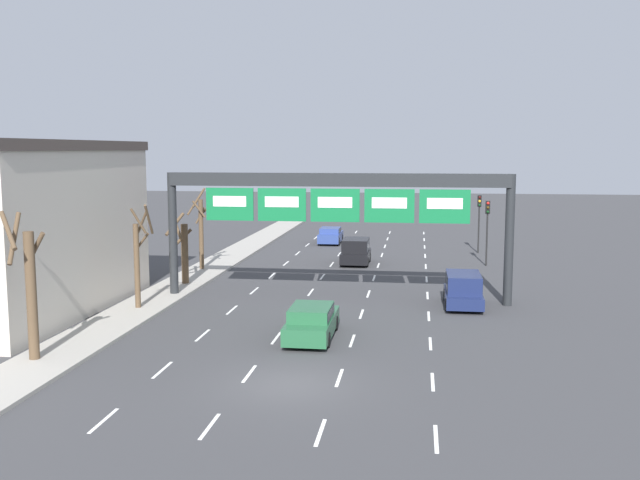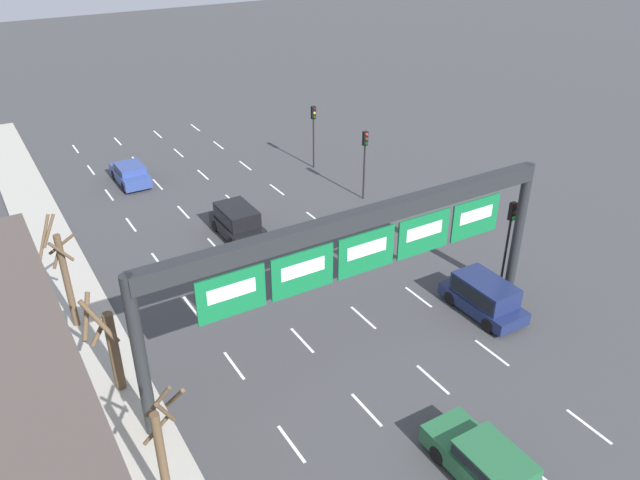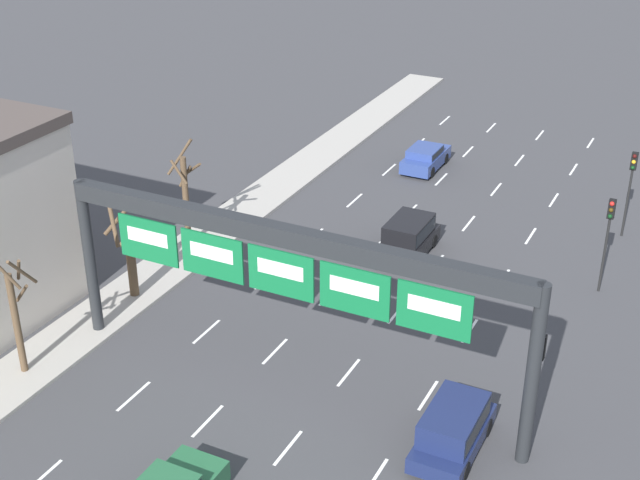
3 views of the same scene
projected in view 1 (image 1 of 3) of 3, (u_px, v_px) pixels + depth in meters
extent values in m
plane|color=#3D3D3F|center=(289.00, 385.00, 24.71)|extent=(220.00, 220.00, 0.00)
cube|color=#A8A399|center=(29.00, 371.00, 26.01)|extent=(2.80, 110.00, 0.15)
cube|color=white|center=(104.00, 421.00, 21.45)|extent=(0.12, 2.00, 0.01)
cube|color=white|center=(162.00, 370.00, 26.37)|extent=(0.12, 2.00, 0.01)
cube|color=white|center=(203.00, 335.00, 31.28)|extent=(0.12, 2.00, 0.01)
cube|color=white|center=(232.00, 310.00, 36.19)|extent=(0.12, 2.00, 0.01)
cube|color=white|center=(254.00, 291.00, 41.11)|extent=(0.12, 2.00, 0.01)
cube|color=white|center=(272.00, 276.00, 46.02)|extent=(0.12, 2.00, 0.01)
cube|color=white|center=(286.00, 263.00, 50.93)|extent=(0.12, 2.00, 0.01)
cube|color=white|center=(298.00, 253.00, 55.84)|extent=(0.12, 2.00, 0.01)
cube|color=white|center=(307.00, 245.00, 60.76)|extent=(0.12, 2.00, 0.01)
cube|color=white|center=(316.00, 238.00, 65.67)|extent=(0.12, 2.00, 0.01)
cube|color=white|center=(323.00, 231.00, 70.58)|extent=(0.12, 2.00, 0.01)
cube|color=white|center=(210.00, 426.00, 21.01)|extent=(0.12, 2.00, 0.01)
cube|color=white|center=(249.00, 374.00, 25.92)|extent=(0.12, 2.00, 0.01)
cube|color=white|center=(276.00, 338.00, 30.83)|extent=(0.12, 2.00, 0.01)
cube|color=white|center=(296.00, 312.00, 35.75)|extent=(0.12, 2.00, 0.01)
cube|color=white|center=(311.00, 292.00, 40.66)|extent=(0.12, 2.00, 0.01)
cube|color=white|center=(322.00, 277.00, 45.57)|extent=(0.12, 2.00, 0.01)
cube|color=white|center=(332.00, 264.00, 50.49)|extent=(0.12, 2.00, 0.01)
cube|color=white|center=(339.00, 254.00, 55.40)|extent=(0.12, 2.00, 0.01)
cube|color=white|center=(346.00, 246.00, 60.31)|extent=(0.12, 2.00, 0.01)
cube|color=white|center=(351.00, 238.00, 65.22)|extent=(0.12, 2.00, 0.01)
cube|color=white|center=(356.00, 232.00, 70.14)|extent=(0.12, 2.00, 0.01)
cube|color=white|center=(320.00, 432.00, 20.56)|extent=(0.12, 2.00, 0.01)
cube|color=white|center=(339.00, 378.00, 25.47)|extent=(0.12, 2.00, 0.01)
cube|color=white|center=(352.00, 341.00, 30.39)|extent=(0.12, 2.00, 0.01)
cube|color=white|center=(361.00, 314.00, 35.30)|extent=(0.12, 2.00, 0.01)
cube|color=white|center=(368.00, 294.00, 40.21)|extent=(0.12, 2.00, 0.01)
cube|color=white|center=(374.00, 278.00, 45.13)|extent=(0.12, 2.00, 0.01)
cube|color=white|center=(378.00, 265.00, 50.04)|extent=(0.12, 2.00, 0.01)
cube|color=white|center=(382.00, 255.00, 54.95)|extent=(0.12, 2.00, 0.01)
cube|color=white|center=(385.00, 246.00, 59.86)|extent=(0.12, 2.00, 0.01)
cube|color=white|center=(388.00, 239.00, 64.78)|extent=(0.12, 2.00, 0.01)
cube|color=white|center=(390.00, 233.00, 69.69)|extent=(0.12, 2.00, 0.01)
cube|color=white|center=(436.00, 439.00, 20.11)|extent=(0.12, 2.00, 0.01)
cube|color=white|center=(433.00, 382.00, 25.03)|extent=(0.12, 2.00, 0.01)
cube|color=white|center=(430.00, 344.00, 29.94)|extent=(0.12, 2.00, 0.01)
cube|color=white|center=(429.00, 316.00, 34.85)|extent=(0.12, 2.00, 0.01)
cube|color=white|center=(427.00, 295.00, 39.77)|extent=(0.12, 2.00, 0.01)
cube|color=white|center=(427.00, 279.00, 44.68)|extent=(0.12, 2.00, 0.01)
cube|color=white|center=(426.00, 266.00, 49.59)|extent=(0.12, 2.00, 0.01)
cube|color=white|center=(425.00, 256.00, 54.51)|extent=(0.12, 2.00, 0.01)
cube|color=white|center=(425.00, 247.00, 59.42)|extent=(0.12, 2.00, 0.01)
cube|color=white|center=(424.00, 240.00, 64.33)|extent=(0.12, 2.00, 0.01)
cube|color=white|center=(424.00, 233.00, 69.24)|extent=(0.12, 2.00, 0.01)
cylinder|color=#232628|center=(173.00, 235.00, 39.30)|extent=(0.47, 0.47, 6.86)
cylinder|color=#232628|center=(509.00, 240.00, 36.85)|extent=(0.47, 0.47, 6.86)
cube|color=#232628|center=(336.00, 180.00, 37.69)|extent=(18.10, 0.60, 0.70)
cube|color=#116B38|center=(230.00, 204.00, 38.29)|extent=(2.60, 0.08, 1.75)
cube|color=white|center=(230.00, 201.00, 38.23)|extent=(1.82, 0.02, 0.56)
cube|color=#116B38|center=(282.00, 205.00, 37.91)|extent=(2.60, 0.08, 1.75)
cube|color=white|center=(282.00, 202.00, 37.84)|extent=(1.82, 0.02, 0.56)
cube|color=#116B38|center=(335.00, 205.00, 37.52)|extent=(2.60, 0.08, 1.75)
cube|color=white|center=(335.00, 202.00, 37.46)|extent=(1.82, 0.02, 0.56)
cube|color=#116B38|center=(389.00, 206.00, 37.13)|extent=(2.60, 0.08, 1.75)
cube|color=white|center=(389.00, 203.00, 37.07)|extent=(1.82, 0.02, 0.56)
cube|color=#116B38|center=(445.00, 206.00, 36.75)|extent=(2.60, 0.08, 1.75)
cube|color=white|center=(445.00, 204.00, 36.68)|extent=(1.82, 0.02, 0.56)
cube|color=navy|center=(331.00, 237.00, 61.62)|extent=(1.80, 4.06, 0.74)
cube|color=navy|center=(330.00, 230.00, 61.31)|extent=(1.66, 2.11, 0.46)
cube|color=black|center=(330.00, 230.00, 61.31)|extent=(1.70, 1.94, 0.33)
cylinder|color=black|center=(323.00, 238.00, 62.96)|extent=(0.22, 0.66, 0.66)
cylinder|color=black|center=(341.00, 238.00, 62.74)|extent=(0.22, 0.66, 0.66)
cylinder|color=black|center=(319.00, 241.00, 60.57)|extent=(0.22, 0.66, 0.66)
cylinder|color=black|center=(338.00, 242.00, 60.35)|extent=(0.22, 0.66, 0.66)
cube|color=#19234C|center=(463.00, 297.00, 37.00)|extent=(1.86, 4.20, 0.60)
cube|color=#19234C|center=(463.00, 282.00, 36.86)|extent=(1.71, 2.94, 0.94)
cube|color=black|center=(463.00, 282.00, 36.86)|extent=(1.75, 2.71, 0.67)
cylinder|color=black|center=(446.00, 295.00, 38.38)|extent=(0.22, 0.66, 0.66)
cylinder|color=black|center=(477.00, 296.00, 38.15)|extent=(0.22, 0.66, 0.66)
cylinder|color=black|center=(447.00, 305.00, 35.90)|extent=(0.22, 0.66, 0.66)
cylinder|color=black|center=(482.00, 306.00, 35.67)|extent=(0.22, 0.66, 0.66)
cube|color=#235B38|center=(312.00, 325.00, 30.79)|extent=(1.85, 4.76, 0.74)
cube|color=#235B38|center=(311.00, 312.00, 30.43)|extent=(1.71, 2.47, 0.53)
cube|color=black|center=(311.00, 312.00, 30.43)|extent=(1.74, 2.27, 0.38)
cylinder|color=black|center=(298.00, 322.00, 32.33)|extent=(0.22, 0.66, 0.66)
cylinder|color=black|center=(335.00, 323.00, 32.11)|extent=(0.22, 0.66, 0.66)
cylinder|color=black|center=(287.00, 338.00, 29.53)|extent=(0.22, 0.66, 0.66)
cylinder|color=black|center=(327.00, 340.00, 29.30)|extent=(0.22, 0.66, 0.66)
cube|color=black|center=(356.00, 256.00, 50.62)|extent=(1.92, 3.93, 0.73)
cube|color=black|center=(356.00, 245.00, 50.48)|extent=(1.77, 2.75, 0.88)
cube|color=black|center=(356.00, 245.00, 50.48)|extent=(1.81, 2.53, 0.64)
cylinder|color=black|center=(345.00, 257.00, 51.93)|extent=(0.22, 0.66, 0.66)
cylinder|color=black|center=(369.00, 257.00, 51.70)|extent=(0.22, 0.66, 0.66)
cylinder|color=black|center=(342.00, 262.00, 49.61)|extent=(0.22, 0.66, 0.66)
cylinder|color=black|center=(367.00, 262.00, 49.38)|extent=(0.22, 0.66, 0.66)
cylinder|color=black|center=(508.00, 268.00, 37.60)|extent=(0.12, 0.12, 3.80)
cube|color=black|center=(509.00, 224.00, 37.30)|extent=(0.30, 0.24, 0.90)
sphere|color=#3D0E0C|center=(510.00, 218.00, 37.14)|extent=(0.20, 0.20, 0.20)
sphere|color=#412F0C|center=(509.00, 224.00, 37.17)|extent=(0.20, 0.20, 0.20)
sphere|color=green|center=(509.00, 230.00, 37.21)|extent=(0.20, 0.20, 0.20)
cylinder|color=black|center=(479.00, 230.00, 55.81)|extent=(0.12, 0.12, 3.64)
cube|color=black|center=(479.00, 201.00, 55.52)|extent=(0.30, 0.24, 0.90)
sphere|color=#3D0E0C|center=(480.00, 197.00, 55.35)|extent=(0.20, 0.20, 0.20)
sphere|color=gold|center=(480.00, 201.00, 55.39)|extent=(0.20, 0.20, 0.20)
sphere|color=#0E3515|center=(480.00, 205.00, 55.43)|extent=(0.20, 0.20, 0.20)
cylinder|color=black|center=(487.00, 240.00, 49.65)|extent=(0.12, 0.12, 3.66)
cube|color=black|center=(488.00, 207.00, 49.36)|extent=(0.30, 0.24, 0.90)
sphere|color=red|center=(488.00, 203.00, 49.19)|extent=(0.20, 0.20, 0.20)
sphere|color=#412F0C|center=(488.00, 208.00, 49.23)|extent=(0.20, 0.20, 0.20)
sphere|color=#0E3515|center=(488.00, 212.00, 49.27)|extent=(0.20, 0.20, 0.20)
cylinder|color=brown|center=(201.00, 234.00, 47.54)|extent=(0.30, 0.30, 4.65)
cylinder|color=brown|center=(196.00, 202.00, 47.75)|extent=(1.02, 1.11, 1.73)
cylinder|color=brown|center=(199.00, 209.00, 46.93)|extent=(0.91, 0.14, 1.14)
cylinder|color=brown|center=(199.00, 198.00, 47.60)|extent=(0.86, 0.61, 1.31)
cylinder|color=brown|center=(200.00, 215.00, 47.65)|extent=(0.69, 0.40, 1.12)
cylinder|color=brown|center=(206.00, 210.00, 47.85)|extent=(1.20, 0.49, 0.92)
cylinder|color=brown|center=(137.00, 266.00, 35.87)|extent=(0.28, 0.28, 4.26)
cylinder|color=brown|center=(149.00, 219.00, 35.57)|extent=(0.32, 1.44, 1.62)
cylinder|color=brown|center=(142.00, 221.00, 35.89)|extent=(0.83, 0.63, 1.21)
cylinder|color=brown|center=(141.00, 243.00, 36.13)|extent=(0.96, 0.35, 1.05)
cylinder|color=brown|center=(138.00, 221.00, 35.29)|extent=(0.69, 0.69, 1.33)
cylinder|color=brown|center=(31.00, 296.00, 26.97)|extent=(0.39, 0.39, 4.91)
cylinder|color=brown|center=(35.00, 248.00, 27.10)|extent=(0.90, 0.30, 1.26)
cylinder|color=brown|center=(8.00, 230.00, 26.20)|extent=(1.25, 1.17, 1.38)
cylinder|color=brown|center=(14.00, 238.00, 26.69)|extent=(0.36, 1.24, 1.92)
cylinder|color=brown|center=(185.00, 254.00, 42.42)|extent=(0.41, 0.41, 3.56)
cylinder|color=brown|center=(183.00, 238.00, 42.78)|extent=(1.09, 0.74, 1.08)
cylinder|color=brown|center=(175.00, 223.00, 41.79)|extent=(1.15, 1.00, 1.80)
cylinder|color=brown|center=(175.00, 224.00, 42.60)|extent=(0.82, 1.54, 1.30)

